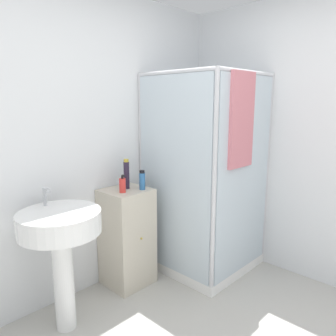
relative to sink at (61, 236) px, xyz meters
name	(u,v)px	position (x,y,z in m)	size (l,w,h in m)	color
wall_back	(59,148)	(0.22, 0.36, 0.55)	(6.40, 0.06, 2.50)	silver
shower_enclosure	(206,218)	(1.39, -0.19, -0.19)	(0.88, 0.91, 1.86)	white
vanity_cabinet	(127,237)	(0.69, 0.15, -0.26)	(0.38, 0.38, 0.86)	beige
sink	(61,236)	(0.00, 0.00, 0.00)	(0.56, 0.56, 1.00)	white
soap_dispenser	(122,185)	(0.62, 0.10, 0.23)	(0.05, 0.06, 0.15)	red
shampoo_bottle_tall_black	(126,174)	(0.72, 0.17, 0.29)	(0.05, 0.05, 0.26)	#281E33
shampoo_bottle_blue	(142,180)	(0.79, 0.05, 0.25)	(0.05, 0.05, 0.17)	#2D66A3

